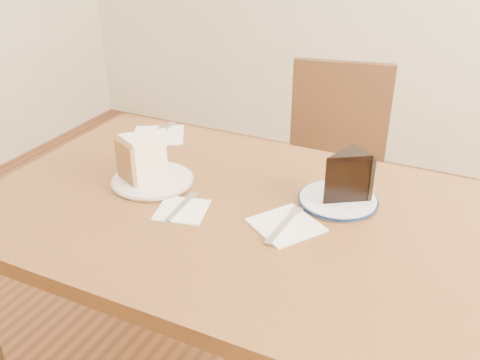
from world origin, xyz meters
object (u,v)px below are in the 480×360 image
plate_cream (153,180)px  chair_far (333,174)px  table (226,239)px  plate_navy (338,200)px  chocolate_cake (343,179)px  carrot_cake (147,156)px

plate_cream → chair_far: bearing=69.3°
table → plate_navy: (0.24, 0.13, 0.10)m
table → chocolate_cake: chocolate_cake is taller
table → carrot_cake: (-0.25, 0.04, 0.16)m
chair_far → plate_cream: size_ratio=4.33×
table → carrot_cake: carrot_cake is taller
plate_cream → carrot_cake: 0.06m
plate_cream → plate_navy: size_ratio=1.09×
chair_far → plate_cream: bearing=57.4°
table → chocolate_cake: 0.32m
chocolate_cake → table: bearing=64.6°
chocolate_cake → plate_cream: bearing=50.1°
plate_cream → chocolate_cake: bearing=12.8°
plate_cream → chocolate_cake: 0.49m
chocolate_cake → chair_far: bearing=-36.0°
table → plate_cream: size_ratio=5.90×
chair_far → table: bearing=73.9°
plate_navy → table: bearing=-151.4°
chocolate_cake → plate_navy: bearing=15.0°
chair_far → plate_cream: (-0.28, -0.74, 0.27)m
chair_far → plate_navy: (0.18, -0.63, 0.27)m
plate_navy → chocolate_cake: size_ratio=1.70×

